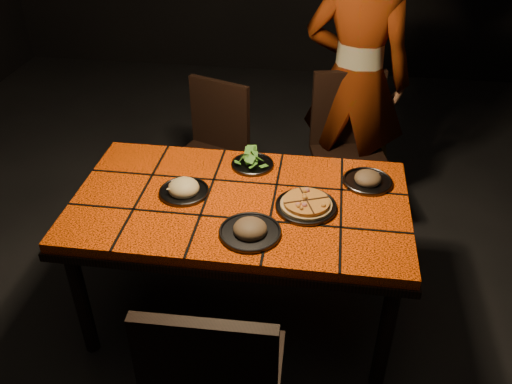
# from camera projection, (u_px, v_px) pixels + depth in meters

# --- Properties ---
(room_shell) EXTENTS (6.04, 7.04, 3.08)m
(room_shell) POSITION_uv_depth(u_px,v_px,m) (237.00, 47.00, 2.16)
(room_shell) COLOR black
(room_shell) RESTS_ON ground
(dining_table) EXTENTS (1.62, 0.92, 0.75)m
(dining_table) POSITION_uv_depth(u_px,v_px,m) (240.00, 213.00, 2.64)
(dining_table) COLOR #FF4C08
(dining_table) RESTS_ON ground
(chair_near) EXTENTS (0.47, 0.47, 1.02)m
(chair_near) POSITION_uv_depth(u_px,v_px,m) (215.00, 382.00, 1.94)
(chair_near) COLOR black
(chair_near) RESTS_ON ground
(chair_far_left) EXTENTS (0.54, 0.54, 0.93)m
(chair_far_left) POSITION_uv_depth(u_px,v_px,m) (212.00, 144.00, 3.47)
(chair_far_left) COLOR black
(chair_far_left) RESTS_ON ground
(chair_far_right) EXTENTS (0.54, 0.54, 1.00)m
(chair_far_right) POSITION_uv_depth(u_px,v_px,m) (348.00, 141.00, 3.42)
(chair_far_right) COLOR black
(chair_far_right) RESTS_ON ground
(diner) EXTENTS (0.74, 0.56, 1.83)m
(diner) POSITION_uv_depth(u_px,v_px,m) (356.00, 80.00, 3.36)
(diner) COLOR brown
(diner) RESTS_ON ground
(plate_pizza) EXTENTS (0.31, 0.31, 0.04)m
(plate_pizza) POSITION_uv_depth(u_px,v_px,m) (306.00, 205.00, 2.52)
(plate_pizza) COLOR #343439
(plate_pizza) RESTS_ON dining_table
(plate_pasta) EXTENTS (0.24, 0.24, 0.08)m
(plate_pasta) POSITION_uv_depth(u_px,v_px,m) (184.00, 189.00, 2.62)
(plate_pasta) COLOR #343439
(plate_pasta) RESTS_ON dining_table
(plate_salad) EXTENTS (0.22, 0.22, 0.07)m
(plate_salad) POSITION_uv_depth(u_px,v_px,m) (253.00, 162.00, 2.83)
(plate_salad) COLOR #343439
(plate_salad) RESTS_ON dining_table
(plate_mushroom_a) EXTENTS (0.28, 0.28, 0.09)m
(plate_mushroom_a) POSITION_uv_depth(u_px,v_px,m) (250.00, 229.00, 2.36)
(plate_mushroom_a) COLOR #343439
(plate_mushroom_a) RESTS_ON dining_table
(plate_mushroom_b) EXTENTS (0.25, 0.25, 0.08)m
(plate_mushroom_b) POSITION_uv_depth(u_px,v_px,m) (368.00, 179.00, 2.70)
(plate_mushroom_b) COLOR #343439
(plate_mushroom_b) RESTS_ON dining_table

